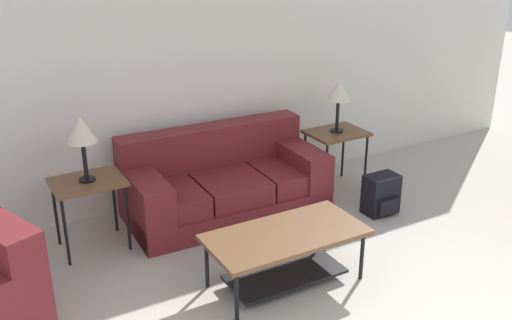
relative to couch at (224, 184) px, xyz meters
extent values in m
cube|color=silver|center=(0.11, 0.54, 1.01)|extent=(8.79, 0.06, 2.60)
cube|color=maroon|center=(0.00, -0.05, -0.18)|extent=(1.92, 0.95, 0.22)
cube|color=maroon|center=(-0.64, -0.06, 0.03)|extent=(0.63, 0.83, 0.20)
cube|color=maroon|center=(0.00, -0.07, 0.03)|extent=(0.63, 0.83, 0.20)
cube|color=maroon|center=(0.63, -0.08, 0.03)|extent=(0.63, 0.83, 0.20)
cube|color=maroon|center=(0.01, 0.27, 0.33)|extent=(1.91, 0.30, 0.40)
cube|color=maroon|center=(-0.81, -0.03, 0.00)|extent=(0.30, 0.92, 0.58)
cube|color=maroon|center=(0.81, -0.07, 0.00)|extent=(0.30, 0.92, 0.58)
cube|color=brown|center=(-0.14, -1.35, 0.14)|extent=(1.23, 0.62, 0.04)
cylinder|color=black|center=(-0.70, -1.60, -0.09)|extent=(0.03, 0.03, 0.41)
cylinder|color=black|center=(0.42, -1.60, -0.09)|extent=(0.03, 0.03, 0.41)
cylinder|color=black|center=(-0.70, -1.10, -0.09)|extent=(0.03, 0.03, 0.41)
cylinder|color=black|center=(0.42, -1.10, -0.09)|extent=(0.03, 0.03, 0.41)
cube|color=black|center=(-0.14, -1.35, -0.21)|extent=(0.93, 0.43, 0.02)
cube|color=brown|center=(-1.31, -0.05, 0.33)|extent=(0.60, 0.47, 0.03)
cylinder|color=black|center=(-1.57, -0.25, 0.01)|extent=(0.03, 0.03, 0.61)
cylinder|color=black|center=(-1.05, -0.25, 0.01)|extent=(0.03, 0.03, 0.61)
cylinder|color=black|center=(-1.57, 0.14, 0.01)|extent=(0.03, 0.03, 0.61)
cylinder|color=black|center=(-1.05, 0.14, 0.01)|extent=(0.03, 0.03, 0.61)
cube|color=brown|center=(1.30, -0.05, 0.33)|extent=(0.60, 0.47, 0.03)
cylinder|color=black|center=(1.04, -0.25, 0.01)|extent=(0.03, 0.03, 0.61)
cylinder|color=black|center=(1.56, -0.25, 0.01)|extent=(0.03, 0.03, 0.61)
cylinder|color=black|center=(1.04, 0.14, 0.01)|extent=(0.03, 0.03, 0.61)
cylinder|color=black|center=(1.56, 0.14, 0.01)|extent=(0.03, 0.03, 0.61)
cylinder|color=black|center=(-1.31, -0.05, 0.35)|extent=(0.14, 0.14, 0.02)
cylinder|color=black|center=(-1.31, -0.05, 0.53)|extent=(0.04, 0.04, 0.33)
cone|color=beige|center=(-1.31, -0.05, 0.80)|extent=(0.25, 0.25, 0.22)
cylinder|color=black|center=(1.30, -0.05, 0.35)|extent=(0.14, 0.14, 0.02)
cylinder|color=black|center=(1.30, -0.05, 0.53)|extent=(0.04, 0.04, 0.33)
cone|color=beige|center=(1.30, -0.05, 0.80)|extent=(0.25, 0.25, 0.22)
cube|color=black|center=(1.33, -0.77, -0.10)|extent=(0.33, 0.21, 0.40)
cube|color=black|center=(1.33, -0.90, -0.18)|extent=(0.25, 0.05, 0.16)
cylinder|color=black|center=(1.24, -0.65, -0.08)|extent=(0.02, 0.02, 0.30)
cylinder|color=black|center=(1.42, -0.65, -0.08)|extent=(0.02, 0.02, 0.30)
camera|label=1|loc=(-2.23, -4.58, 2.27)|focal=40.00mm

